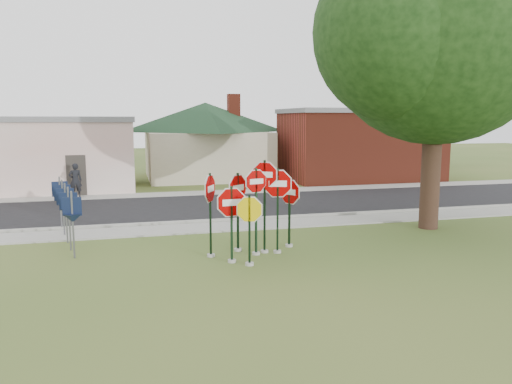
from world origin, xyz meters
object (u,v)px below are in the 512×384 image
object	(u,v)px
oak_tree	(438,28)
stop_sign_left	(231,214)
stop_sign_center	(256,200)
pedestrian	(75,180)
stop_sign_yellow	(249,222)

from	to	relation	value
oak_tree	stop_sign_left	bearing A→B (deg)	-162.22
stop_sign_center	pedestrian	world-z (taller)	stop_sign_center
stop_sign_center	oak_tree	xyz separation A→B (m)	(7.22, 1.98, 5.60)
stop_sign_center	stop_sign_left	distance (m)	1.10
stop_sign_center	pedestrian	xyz separation A→B (m)	(-6.28, 12.81, -0.73)
stop_sign_center	stop_sign_left	bearing A→B (deg)	-145.11
stop_sign_center	pedestrian	size ratio (longest dim) A/B	1.54
pedestrian	stop_sign_left	bearing A→B (deg)	101.85
stop_sign_left	stop_sign_yellow	bearing A→B (deg)	-44.36
stop_sign_left	stop_sign_center	bearing A→B (deg)	34.89
stop_sign_yellow	oak_tree	world-z (taller)	oak_tree
stop_sign_center	oak_tree	world-z (taller)	oak_tree
oak_tree	pedestrian	bearing A→B (deg)	141.28
stop_sign_yellow	stop_sign_left	bearing A→B (deg)	135.64
stop_sign_center	pedestrian	distance (m)	14.28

